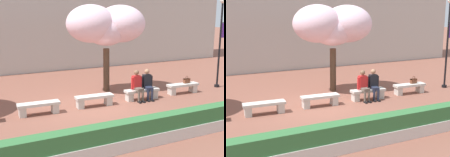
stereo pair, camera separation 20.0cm
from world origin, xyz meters
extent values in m
plane|color=brown|center=(0.00, 0.00, 0.00)|extent=(100.00, 100.00, 0.00)
cube|color=beige|center=(-2.20, 0.00, 0.40)|extent=(1.54, 0.51, 0.10)
cube|color=beige|center=(-2.78, 0.03, 0.17)|extent=(0.26, 0.35, 0.35)
cube|color=beige|center=(-1.61, -0.03, 0.17)|extent=(0.26, 0.35, 0.35)
cube|color=beige|center=(0.00, 0.00, 0.40)|extent=(1.54, 0.51, 0.10)
cube|color=beige|center=(-0.59, 0.03, 0.17)|extent=(0.26, 0.35, 0.35)
cube|color=beige|center=(0.59, -0.03, 0.17)|extent=(0.26, 0.35, 0.35)
cube|color=beige|center=(2.20, 0.00, 0.40)|extent=(1.54, 0.51, 0.10)
cube|color=beige|center=(1.61, 0.03, 0.17)|extent=(0.26, 0.35, 0.35)
cube|color=beige|center=(2.78, -0.03, 0.17)|extent=(0.26, 0.35, 0.35)
cube|color=beige|center=(4.40, 0.00, 0.40)|extent=(1.54, 0.51, 0.10)
cube|color=beige|center=(3.81, 0.03, 0.17)|extent=(0.26, 0.35, 0.35)
cube|color=beige|center=(4.98, -0.03, 0.17)|extent=(0.26, 0.35, 0.35)
cube|color=black|center=(1.84, -0.42, 0.03)|extent=(0.10, 0.22, 0.06)
cylinder|color=brown|center=(1.84, -0.36, 0.24)|extent=(0.10, 0.10, 0.42)
cube|color=black|center=(2.02, -0.42, 0.03)|extent=(0.10, 0.22, 0.06)
cylinder|color=brown|center=(2.02, -0.36, 0.24)|extent=(0.10, 0.10, 0.42)
cube|color=brown|center=(1.93, -0.18, 0.51)|extent=(0.29, 0.41, 0.12)
cube|color=red|center=(1.94, 0.04, 0.78)|extent=(0.34, 0.23, 0.54)
sphere|color=brown|center=(1.94, 0.04, 1.19)|extent=(0.21, 0.21, 0.21)
cylinder|color=red|center=(1.73, 0.02, 0.74)|extent=(0.09, 0.09, 0.50)
cylinder|color=red|center=(2.15, 0.02, 0.74)|extent=(0.09, 0.09, 0.50)
cube|color=black|center=(2.28, -0.39, 0.03)|extent=(0.14, 0.24, 0.06)
cylinder|color=#23283D|center=(2.29, -0.34, 0.24)|extent=(0.10, 0.10, 0.42)
cube|color=black|center=(2.46, -0.43, 0.03)|extent=(0.14, 0.24, 0.06)
cylinder|color=#23283D|center=(2.47, -0.37, 0.24)|extent=(0.10, 0.10, 0.42)
cube|color=#23283D|center=(2.42, -0.18, 0.51)|extent=(0.35, 0.45, 0.12)
cube|color=black|center=(2.46, 0.04, 0.78)|extent=(0.38, 0.28, 0.54)
sphere|color=#A37556|center=(2.46, 0.04, 1.19)|extent=(0.21, 0.21, 0.21)
cylinder|color=black|center=(2.25, 0.06, 0.74)|extent=(0.09, 0.09, 0.50)
cylinder|color=black|center=(2.66, -0.02, 0.74)|extent=(0.09, 0.09, 0.50)
cube|color=brown|center=(4.63, 0.02, 0.56)|extent=(0.30, 0.14, 0.22)
cube|color=#552C1C|center=(4.63, 0.01, 0.65)|extent=(0.30, 0.15, 0.04)
torus|color=#4A2718|center=(4.63, 0.02, 0.72)|extent=(0.14, 0.02, 0.14)
cylinder|color=#473323|center=(1.48, 1.97, 1.00)|extent=(0.29, 0.29, 2.00)
ellipsoid|color=#F4CCDB|center=(1.48, 1.97, 2.85)|extent=(1.92, 1.89, 1.44)
ellipsoid|color=#F4CCDB|center=(0.76, 2.01, 3.14)|extent=(2.24, 2.03, 1.68)
ellipsoid|color=#F4CCDB|center=(2.21, 1.96, 3.11)|extent=(2.28, 2.33, 1.71)
cylinder|color=black|center=(6.71, 0.19, 0.06)|extent=(0.24, 0.24, 0.12)
cylinder|color=black|center=(6.71, 0.19, 2.02)|extent=(0.09, 0.09, 4.04)
cube|color=beige|center=(0.00, -3.95, 0.18)|extent=(13.53, 0.50, 0.36)
cube|color=#336B38|center=(0.00, -3.95, 0.58)|extent=(13.43, 0.44, 0.44)
camera|label=1|loc=(-4.73, -10.83, 3.69)|focal=50.00mm
camera|label=2|loc=(-4.55, -10.92, 3.69)|focal=50.00mm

